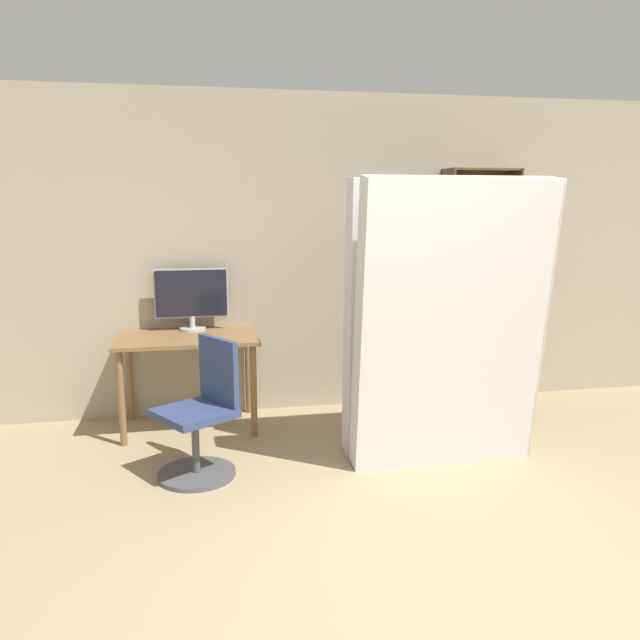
# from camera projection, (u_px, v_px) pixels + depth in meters

# --- Properties ---
(ground_plane) EXTENTS (16.00, 16.00, 0.00)m
(ground_plane) POSITION_uv_depth(u_px,v_px,m) (482.00, 624.00, 2.71)
(ground_plane) COLOR #9E8966
(wall_back) EXTENTS (8.00, 0.06, 2.70)m
(wall_back) POSITION_uv_depth(u_px,v_px,m) (335.00, 255.00, 5.41)
(wall_back) COLOR tan
(wall_back) RESTS_ON ground
(desk) EXTENTS (1.10, 0.69, 0.76)m
(desk) POSITION_uv_depth(u_px,v_px,m) (188.00, 349.00, 4.94)
(desk) COLOR brown
(desk) RESTS_ON ground
(monitor) EXTENTS (0.60, 0.21, 0.51)m
(monitor) POSITION_uv_depth(u_px,v_px,m) (191.00, 296.00, 5.09)
(monitor) COLOR #B7B7BC
(monitor) RESTS_ON desk
(office_chair) EXTENTS (0.61, 0.61, 0.92)m
(office_chair) POSITION_uv_depth(u_px,v_px,m) (202.00, 422.00, 4.14)
(office_chair) COLOR #4C4C51
(office_chair) RESTS_ON ground
(bookshelf) EXTENTS (0.63, 0.29, 2.08)m
(bookshelf) POSITION_uv_depth(u_px,v_px,m) (467.00, 293.00, 5.55)
(bookshelf) COLOR brown
(bookshelf) RESTS_ON ground
(mattress_near) EXTENTS (1.28, 0.43, 1.97)m
(mattress_near) POSITION_uv_depth(u_px,v_px,m) (452.00, 327.00, 4.15)
(mattress_near) COLOR silver
(mattress_near) RESTS_ON ground
(mattress_far) EXTENTS (1.28, 0.30, 1.97)m
(mattress_far) POSITION_uv_depth(u_px,v_px,m) (435.00, 319.00, 4.44)
(mattress_far) COLOR silver
(mattress_far) RESTS_ON ground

